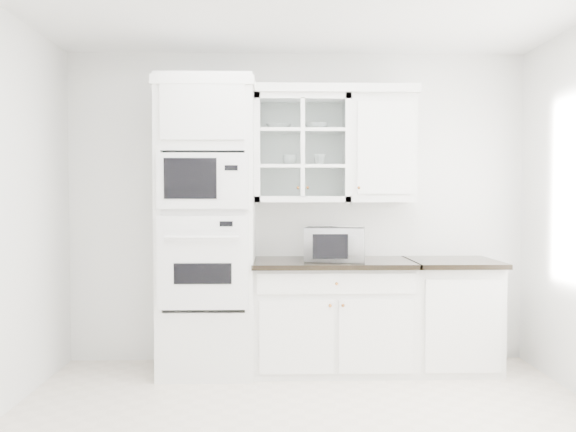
{
  "coord_description": "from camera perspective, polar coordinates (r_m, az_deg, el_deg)",
  "views": [
    {
      "loc": [
        -0.2,
        -3.19,
        1.45
      ],
      "look_at": [
        -0.1,
        1.05,
        1.3
      ],
      "focal_mm": 35.0,
      "sensor_mm": 36.0,
      "label": 1
    }
  ],
  "objects": [
    {
      "name": "cup_a",
      "position": [
        4.81,
        0.18,
        5.68
      ],
      "size": [
        0.15,
        0.15,
        0.09
      ],
      "primitive_type": "imported",
      "rotation": [
        0.0,
        0.0,
        0.29
      ],
      "color": "white",
      "rests_on": "upper_cabinet_glass"
    },
    {
      "name": "upper_cabinet_solid",
      "position": [
        4.88,
        9.41,
        6.7
      ],
      "size": [
        0.55,
        0.33,
        0.9
      ],
      "primitive_type": "cube",
      "color": "white",
      "rests_on": "room_shell"
    },
    {
      "name": "oven_column",
      "position": [
        4.65,
        -8.14,
        -1.08
      ],
      "size": [
        0.76,
        0.68,
        2.4
      ],
      "color": "white",
      "rests_on": "ground"
    },
    {
      "name": "bowl_a",
      "position": [
        4.83,
        -0.97,
        9.01
      ],
      "size": [
        0.23,
        0.23,
        0.05
      ],
      "primitive_type": "imported",
      "rotation": [
        0.0,
        0.0,
        -0.04
      ],
      "color": "white",
      "rests_on": "upper_cabinet_glass"
    },
    {
      "name": "upper_cabinet_glass",
      "position": [
        4.8,
        1.41,
        6.8
      ],
      "size": [
        0.8,
        0.33,
        0.9
      ],
      "color": "white",
      "rests_on": "room_shell"
    },
    {
      "name": "base_cabinet_run",
      "position": [
        4.77,
        4.52,
        -9.93
      ],
      "size": [
        1.32,
        0.67,
        0.92
      ],
      "color": "white",
      "rests_on": "ground"
    },
    {
      "name": "bowl_b",
      "position": [
        4.82,
        2.89,
        9.05
      ],
      "size": [
        0.23,
        0.23,
        0.06
      ],
      "primitive_type": "imported",
      "rotation": [
        0.0,
        0.0,
        0.28
      ],
      "color": "white",
      "rests_on": "upper_cabinet_glass"
    },
    {
      "name": "countertop_microwave",
      "position": [
        4.63,
        4.82,
        -2.84
      ],
      "size": [
        0.54,
        0.48,
        0.28
      ],
      "primitive_type": "imported",
      "rotation": [
        0.0,
        0.0,
        2.96
      ],
      "color": "white",
      "rests_on": "base_cabinet_run"
    },
    {
      "name": "room_shell",
      "position": [
        3.64,
        1.82,
        7.21
      ],
      "size": [
        4.0,
        3.5,
        2.7
      ],
      "color": "white",
      "rests_on": "ground"
    },
    {
      "name": "extra_base_cabinet",
      "position": [
        4.97,
        16.23,
        -9.51
      ],
      "size": [
        0.72,
        0.67,
        0.92
      ],
      "color": "white",
      "rests_on": "ground"
    },
    {
      "name": "crown_molding",
      "position": [
        4.84,
        0.16,
        12.56
      ],
      "size": [
        2.14,
        0.38,
        0.07
      ],
      "primitive_type": "cube",
      "color": "white",
      "rests_on": "room_shell"
    },
    {
      "name": "cup_b",
      "position": [
        4.8,
        3.22,
        5.71
      ],
      "size": [
        0.12,
        0.12,
        0.1
      ],
      "primitive_type": "imported",
      "rotation": [
        0.0,
        0.0,
        -0.18
      ],
      "color": "white",
      "rests_on": "upper_cabinet_glass"
    }
  ]
}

